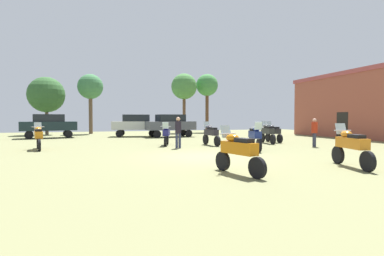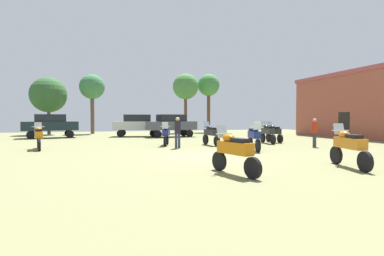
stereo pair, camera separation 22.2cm
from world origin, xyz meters
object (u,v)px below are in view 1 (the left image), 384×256
motorcycle_4 (211,134)px  car_1 (170,124)px  motorcycle_11 (38,136)px  tree_5 (90,88)px  motorcycle_10 (255,137)px  tree_1 (207,86)px  person_1 (178,130)px  tree_2 (184,87)px  motorcycle_9 (238,151)px  person_2 (314,130)px  motorcycle_8 (351,146)px  motorcycle_3 (273,132)px  car_3 (137,124)px  car_2 (49,124)px  motorcycle_5 (267,132)px  motorcycle_2 (166,134)px  tree_4 (46,95)px

motorcycle_4 → car_1: (-0.60, 8.56, 0.45)m
motorcycle_11 → tree_5: (1.99, 15.84, 4.25)m
motorcycle_4 → tree_5: 18.40m
motorcycle_4 → motorcycle_10: motorcycle_10 is taller
car_1 → tree_1: size_ratio=0.64×
person_1 → tree_5: size_ratio=0.27×
tree_2 → motorcycle_9: bearing=-101.9°
car_1 → person_2: car_1 is taller
motorcycle_8 → motorcycle_3: bearing=85.0°
car_1 → car_3: same height
car_3 → tree_2: bearing=-38.2°
car_2 → tree_2: (13.36, 5.39, 4.10)m
motorcycle_3 → person_1: 7.61m
motorcycle_5 → motorcycle_8: (-2.37, -9.05, 0.00)m
motorcycle_5 → motorcycle_8: bearing=-97.1°
person_1 → tree_2: bearing=79.4°
motorcycle_2 → motorcycle_4: motorcycle_4 is taller
motorcycle_3 → motorcycle_11: motorcycle_11 is taller
motorcycle_5 → car_1: car_1 is taller
motorcycle_4 → person_1: person_1 is taller
motorcycle_10 → tree_4: tree_4 is taller
person_1 → motorcycle_9: bearing=-85.0°
motorcycle_9 → motorcycle_11: motorcycle_11 is taller
motorcycle_4 → motorcycle_8: bearing=-86.4°
motorcycle_2 → motorcycle_11: 7.00m
motorcycle_10 → motorcycle_11: (-10.74, 3.75, -0.01)m
person_1 → person_2: 7.97m
car_1 → tree_1: bearing=-46.6°
motorcycle_10 → person_2: person_2 is taller
car_1 → car_2: (-10.14, 1.62, 0.00)m
tree_1 → tree_4: 17.59m
motorcycle_3 → tree_2: tree_2 is taller
motorcycle_9 → motorcycle_3: bearing=36.8°
motorcycle_3 → motorcycle_4: size_ratio=1.03×
tree_2 → tree_1: bearing=10.8°
motorcycle_8 → motorcycle_11: (-11.32, 9.20, -0.02)m
motorcycle_3 → car_3: car_3 is taller
motorcycle_9 → tree_2: 25.34m
car_1 → person_1: (-1.77, -9.66, -0.16)m
tree_1 → person_1: bearing=-115.0°
motorcycle_8 → tree_5: size_ratio=0.35×
motorcycle_5 → person_2: size_ratio=1.38×
tree_1 → motorcycle_11: bearing=-134.1°
motorcycle_4 → motorcycle_11: motorcycle_4 is taller
motorcycle_8 → person_2: (3.76, 6.22, 0.23)m
tree_4 → motorcycle_5: bearing=-44.6°
car_3 → tree_4: 10.66m
motorcycle_8 → person_1: (-4.07, 7.75, 0.28)m
motorcycle_3 → tree_4: (-16.84, 15.03, 3.34)m
car_1 → car_2: bearing=73.9°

